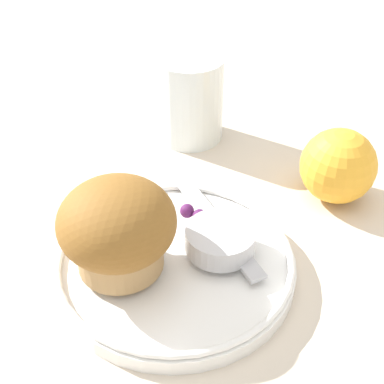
% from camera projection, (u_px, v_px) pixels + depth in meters
% --- Properties ---
extents(ground_plane, '(3.00, 3.00, 0.00)m').
position_uv_depth(ground_plane, '(170.00, 268.00, 0.46)').
color(ground_plane, beige).
extents(plate, '(0.20, 0.20, 0.02)m').
position_uv_depth(plate, '(172.00, 266.00, 0.45)').
color(plate, white).
rests_on(plate, ground_plane).
extents(muffin, '(0.09, 0.09, 0.08)m').
position_uv_depth(muffin, '(118.00, 228.00, 0.42)').
color(muffin, tan).
rests_on(muffin, plate).
extents(cream_ramekin, '(0.06, 0.06, 0.02)m').
position_uv_depth(cream_ramekin, '(220.00, 238.00, 0.45)').
color(cream_ramekin, silver).
rests_on(cream_ramekin, plate).
extents(berry_pair, '(0.03, 0.01, 0.01)m').
position_uv_depth(berry_pair, '(193.00, 213.00, 0.48)').
color(berry_pair, '#4C194C').
rests_on(berry_pair, plate).
extents(butter_knife, '(0.14, 0.09, 0.00)m').
position_uv_depth(butter_knife, '(215.00, 222.00, 0.48)').
color(butter_knife, '#B7B7BC').
rests_on(butter_knife, plate).
extents(orange_fruit, '(0.07, 0.07, 0.07)m').
position_uv_depth(orange_fruit, '(338.00, 166.00, 0.52)').
color(orange_fruit, '#F4A82D').
rests_on(orange_fruit, ground_plane).
extents(juice_glass, '(0.08, 0.08, 0.10)m').
position_uv_depth(juice_glass, '(190.00, 99.00, 0.60)').
color(juice_glass, silver).
rests_on(juice_glass, ground_plane).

